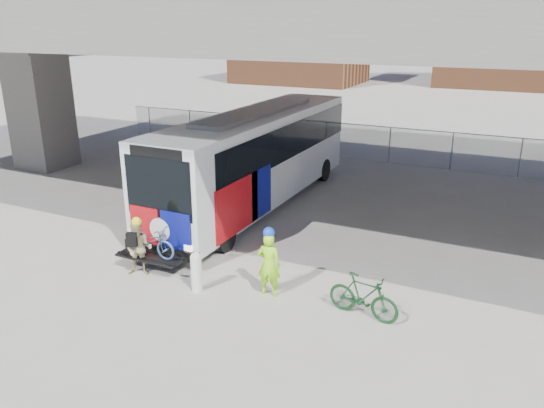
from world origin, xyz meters
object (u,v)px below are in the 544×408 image
Objects in this scene: bus at (257,152)px; cyclist_tan at (139,248)px; bike_parked at (363,296)px; cyclist_hivis at (269,263)px; bollard at (196,271)px.

cyclist_tan is (-0.15, -6.87, -1.29)m from bus.
cyclist_tan is at bearing 103.53° from bike_parked.
bike_parked is (2.52, 0.00, -0.37)m from cyclist_hivis.
bus reaches higher than bike_parked.
cyclist_tan is (-3.78, -0.54, -0.10)m from cyclist_hivis.
cyclist_hivis reaches higher than bollard.
bike_parked is at bearing -18.20° from cyclist_tan.
bus is 7.13× the size of bike_parked.
cyclist_tan reaches higher than bike_parked.
bus is 8.96m from bike_parked.
cyclist_tan reaches higher than bollard.
cyclist_tan is 6.33m from bike_parked.
bollard is 4.37m from bike_parked.
bollard is at bearing -26.66° from cyclist_tan.
bus reaches higher than bollard.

